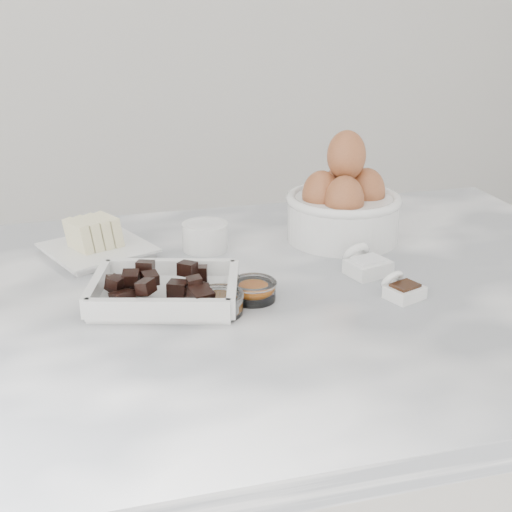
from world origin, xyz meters
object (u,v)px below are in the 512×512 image
at_px(chocolate_dish, 165,287).
at_px(honey_bowl, 218,303).
at_px(egg_bowl, 343,205).
at_px(zest_bowl, 253,289).
at_px(sugar_ramekin, 205,235).
at_px(vanilla_spoon, 402,289).
at_px(salt_spoon, 365,263).
at_px(butter_plate, 96,242).

height_order(chocolate_dish, honey_bowl, chocolate_dish).
distance_m(egg_bowl, zest_bowl, 0.29).
height_order(sugar_ramekin, vanilla_spoon, sugar_ramekin).
bearing_deg(salt_spoon, chocolate_dish, -175.48).
height_order(egg_bowl, salt_spoon, egg_bowl).
height_order(chocolate_dish, vanilla_spoon, chocolate_dish).
bearing_deg(chocolate_dish, egg_bowl, 27.99).
bearing_deg(chocolate_dish, butter_plate, 110.99).
relative_size(chocolate_dish, salt_spoon, 2.75).
relative_size(chocolate_dish, butter_plate, 1.18).
bearing_deg(salt_spoon, butter_plate, 154.44).
height_order(sugar_ramekin, salt_spoon, salt_spoon).
distance_m(honey_bowl, zest_bowl, 0.06).
height_order(vanilla_spoon, salt_spoon, salt_spoon).
distance_m(honey_bowl, salt_spoon, 0.25).
bearing_deg(egg_bowl, butter_plate, 175.28).
distance_m(vanilla_spoon, salt_spoon, 0.10).
height_order(sugar_ramekin, honey_bowl, sugar_ramekin).
relative_size(honey_bowl, salt_spoon, 0.81).
xyz_separation_m(chocolate_dish, salt_spoon, (0.30, 0.02, -0.01)).
distance_m(chocolate_dish, honey_bowl, 0.08).
bearing_deg(vanilla_spoon, sugar_ramekin, 131.10).
relative_size(butter_plate, honey_bowl, 2.86).
distance_m(sugar_ramekin, honey_bowl, 0.24).
relative_size(zest_bowl, vanilla_spoon, 0.93).
distance_m(butter_plate, honey_bowl, 0.30).
distance_m(sugar_ramekin, zest_bowl, 0.21).
height_order(honey_bowl, zest_bowl, honey_bowl).
distance_m(egg_bowl, honey_bowl, 0.35).
height_order(butter_plate, sugar_ramekin, butter_plate).
bearing_deg(butter_plate, vanilla_spoon, -35.01).
relative_size(chocolate_dish, vanilla_spoon, 3.32).
bearing_deg(salt_spoon, vanilla_spoon, -81.83).
bearing_deg(salt_spoon, honey_bowl, -161.93).
bearing_deg(honey_bowl, zest_bowl, 28.09).
bearing_deg(butter_plate, chocolate_dish, -69.01).
bearing_deg(chocolate_dish, honey_bowl, -41.31).
bearing_deg(sugar_ramekin, egg_bowl, -2.90).
xyz_separation_m(egg_bowl, honey_bowl, (-0.26, -0.23, -0.04)).
distance_m(zest_bowl, vanilla_spoon, 0.20).
bearing_deg(sugar_ramekin, chocolate_dish, -116.82).
height_order(butter_plate, salt_spoon, butter_plate).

